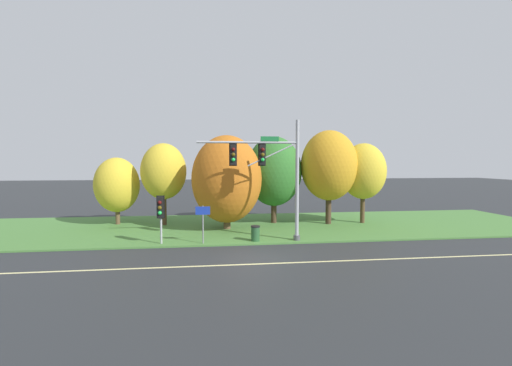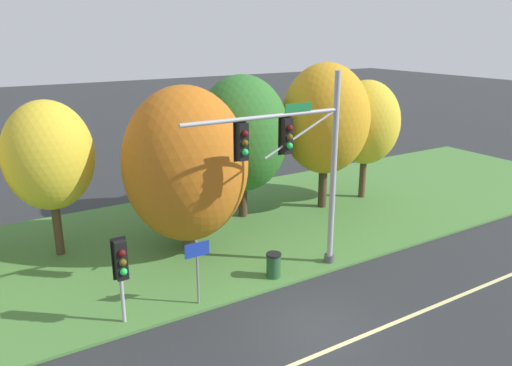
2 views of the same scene
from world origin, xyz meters
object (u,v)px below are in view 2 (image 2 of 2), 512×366
object	(u,v)px
pedestrian_signal_near_kerb	(121,264)
route_sign_post	(197,262)
trash_bin	(274,265)
tree_left_of_mast	(49,156)
tree_tall_centre	(325,119)
tree_behind_signpost	(186,164)
tree_mid_verge	(242,134)
tree_right_far	(366,123)
traffic_signal_mast	(299,156)

from	to	relation	value
pedestrian_signal_near_kerb	route_sign_post	bearing A→B (deg)	-1.57
trash_bin	tree_left_of_mast	bearing A→B (deg)	135.27
route_sign_post	tree_tall_centre	bearing A→B (deg)	29.34
tree_behind_signpost	tree_mid_verge	distance (m)	4.31
tree_left_of_mast	tree_mid_verge	distance (m)	8.47
tree_mid_verge	tree_right_far	distance (m)	7.02
tree_right_far	tree_tall_centre	bearing A→B (deg)	-177.83
trash_bin	tree_tall_centre	bearing A→B (deg)	38.64
traffic_signal_mast	tree_right_far	distance (m)	9.80
traffic_signal_mast	tree_mid_verge	distance (m)	6.29
traffic_signal_mast	trash_bin	xyz separation A→B (m)	(-0.94, 0.11, -3.98)
tree_tall_centre	traffic_signal_mast	bearing A→B (deg)	-136.23
tree_behind_signpost	trash_bin	bearing A→B (deg)	-68.81
traffic_signal_mast	tree_tall_centre	xyz separation A→B (m)	(5.41, 5.18, 0.06)
tree_left_of_mast	tree_right_far	size ratio (longest dim) A/B	0.99
tree_mid_verge	tree_behind_signpost	bearing A→B (deg)	-151.79
tree_mid_verge	trash_bin	bearing A→B (deg)	-110.13
pedestrian_signal_near_kerb	traffic_signal_mast	bearing A→B (deg)	0.76
pedestrian_signal_near_kerb	tree_tall_centre	xyz separation A→B (m)	(11.93, 5.27, 2.49)
tree_left_of_mast	tree_behind_signpost	distance (m)	5.20
traffic_signal_mast	route_sign_post	distance (m)	5.04
tree_right_far	route_sign_post	bearing A→B (deg)	-156.17
traffic_signal_mast	trash_bin	distance (m)	4.09
traffic_signal_mast	tree_right_far	world-z (taller)	traffic_signal_mast
traffic_signal_mast	tree_left_of_mast	world-z (taller)	traffic_signal_mast
tree_tall_centre	tree_right_far	xyz separation A→B (m)	(2.83, 0.11, -0.46)
route_sign_post	trash_bin	xyz separation A→B (m)	(3.14, 0.26, -1.03)
pedestrian_signal_near_kerb	tree_mid_verge	distance (m)	10.18
tree_left_of_mast	tree_mid_verge	size ratio (longest dim) A/B	0.92
traffic_signal_mast	route_sign_post	xyz separation A→B (m)	(-4.08, -0.15, -2.95)
route_sign_post	tree_left_of_mast	world-z (taller)	tree_left_of_mast
traffic_signal_mast	tree_right_far	xyz separation A→B (m)	(8.24, 5.29, -0.40)
tree_mid_verge	trash_bin	xyz separation A→B (m)	(-2.22, -6.04, -3.58)
tree_behind_signpost	trash_bin	size ratio (longest dim) A/B	7.21
tree_behind_signpost	trash_bin	xyz separation A→B (m)	(1.56, -4.02, -3.10)
tree_mid_verge	tree_tall_centre	xyz separation A→B (m)	(4.13, -0.97, 0.46)
route_sign_post	tree_left_of_mast	size ratio (longest dim) A/B	0.36
traffic_signal_mast	tree_left_of_mast	xyz separation A→B (m)	(-7.19, 6.30, -0.38)
tree_behind_signpost	tree_mid_verge	bearing A→B (deg)	28.21
tree_left_of_mast	tree_right_far	distance (m)	15.47
traffic_signal_mast	trash_bin	world-z (taller)	traffic_signal_mast
tree_mid_verge	tree_right_far	size ratio (longest dim) A/B	1.08
route_sign_post	tree_behind_signpost	distance (m)	5.01
traffic_signal_mast	route_sign_post	bearing A→B (deg)	-177.86
tree_behind_signpost	tree_right_far	size ratio (longest dim) A/B	1.07
tree_tall_centre	trash_bin	bearing A→B (deg)	-141.36
traffic_signal_mast	tree_left_of_mast	distance (m)	9.57
pedestrian_signal_near_kerb	tree_left_of_mast	bearing A→B (deg)	96.03
traffic_signal_mast	pedestrian_signal_near_kerb	world-z (taller)	traffic_signal_mast
route_sign_post	tree_tall_centre	size ratio (longest dim) A/B	0.31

